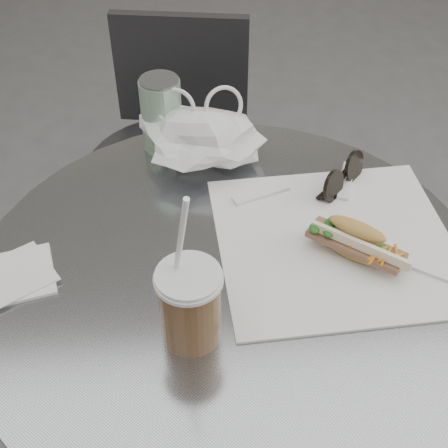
{
  "coord_description": "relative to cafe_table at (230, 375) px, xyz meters",
  "views": [
    {
      "loc": [
        -0.07,
        -0.42,
        1.41
      ],
      "look_at": [
        -0.01,
        0.24,
        0.79
      ],
      "focal_mm": 50.0,
      "sensor_mm": 36.0,
      "label": 1
    }
  ],
  "objects": [
    {
      "name": "cafe_table",
      "position": [
        0.0,
        0.0,
        0.0
      ],
      "size": [
        0.76,
        0.76,
        0.74
      ],
      "color": "slate",
      "rests_on": "ground"
    },
    {
      "name": "chair_far",
      "position": [
        -0.07,
        0.61,
        -0.11
      ],
      "size": [
        0.42,
        0.44,
        0.79
      ],
      "rotation": [
        0.0,
        0.0,
        2.97
      ],
      "color": "#313133",
      "rests_on": "ground"
    },
    {
      "name": "sandwich_paper",
      "position": [
        0.16,
        0.04,
        0.28
      ],
      "size": [
        0.37,
        0.35,
        0.0
      ],
      "primitive_type": "cube",
      "rotation": [
        0.0,
        0.0,
        0.04
      ],
      "color": "white",
      "rests_on": "cafe_table"
    },
    {
      "name": "banh_mi",
      "position": [
        0.18,
        0.01,
        0.31
      ],
      "size": [
        0.18,
        0.17,
        0.06
      ],
      "rotation": [
        0.0,
        0.0,
        -0.68
      ],
      "color": "gold",
      "rests_on": "sandwich_paper"
    },
    {
      "name": "iced_coffee",
      "position": [
        -0.06,
        -0.11,
        0.33
      ],
      "size": [
        0.09,
        0.09,
        0.25
      ],
      "color": "brown",
      "rests_on": "cafe_table"
    },
    {
      "name": "sunglasses",
      "position": [
        0.2,
        0.17,
        0.3
      ],
      "size": [
        0.1,
        0.1,
        0.05
      ],
      "rotation": [
        0.0,
        0.0,
        0.81
      ],
      "color": "black",
      "rests_on": "cafe_table"
    },
    {
      "name": "plastic_bag",
      "position": [
        -0.03,
        0.26,
        0.32
      ],
      "size": [
        0.2,
        0.16,
        0.1
      ],
      "primitive_type": null,
      "rotation": [
        0.0,
        0.0,
        -0.03
      ],
      "color": "silver",
      "rests_on": "cafe_table"
    },
    {
      "name": "napkin_stack",
      "position": [
        -0.31,
        0.01,
        0.28
      ],
      "size": [
        0.13,
        0.13,
        0.01
      ],
      "color": "white",
      "rests_on": "cafe_table"
    },
    {
      "name": "drink_can",
      "position": [
        -0.09,
        0.32,
        0.34
      ],
      "size": [
        0.07,
        0.07,
        0.14
      ],
      "color": "#56955D",
      "rests_on": "cafe_table"
    }
  ]
}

